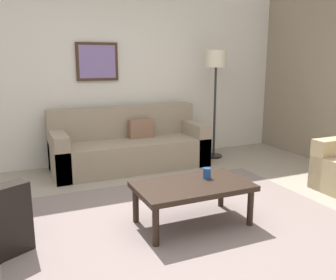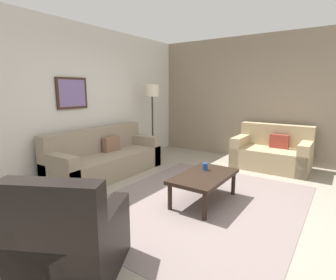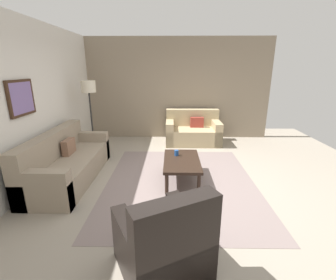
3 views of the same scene
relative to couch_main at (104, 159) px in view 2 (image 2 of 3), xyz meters
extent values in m
plane|color=gray|center=(-0.14, -2.12, -0.30)|extent=(8.00, 8.00, 0.00)
cube|color=silver|center=(-0.14, 0.48, 1.10)|extent=(6.00, 0.12, 2.80)
cube|color=gray|center=(2.86, -2.12, 1.10)|extent=(0.12, 5.20, 2.80)
cube|color=gray|center=(-0.14, -2.12, -0.30)|extent=(3.24, 2.65, 0.01)
cube|color=gray|center=(0.00, -0.10, -0.09)|extent=(2.24, 0.85, 0.42)
cube|color=gray|center=(0.00, 0.21, 0.14)|extent=(2.24, 0.24, 0.88)
cube|color=gray|center=(-1.02, -0.10, 0.01)|extent=(0.20, 0.85, 0.62)
cube|color=gray|center=(1.02, -0.10, 0.01)|extent=(0.20, 0.85, 0.62)
cube|color=brown|center=(0.20, -0.01, 0.26)|extent=(0.36, 0.12, 0.28)
cube|color=tan|center=(2.21, -2.53, -0.09)|extent=(0.90, 1.45, 0.42)
cube|color=tan|center=(2.54, -2.53, 0.14)|extent=(0.24, 1.45, 0.88)
cube|color=tan|center=(2.21, -1.91, 0.01)|extent=(0.90, 0.20, 0.62)
cube|color=tan|center=(2.21, -3.16, 0.01)|extent=(0.90, 0.20, 0.62)
cube|color=#99382D|center=(2.32, -2.65, 0.26)|extent=(0.12, 0.36, 0.28)
cube|color=black|center=(-2.03, -1.86, -0.08)|extent=(1.08, 1.08, 0.44)
cube|color=black|center=(-2.30, -2.00, 0.18)|extent=(0.55, 0.80, 0.95)
cube|color=black|center=(-1.88, -2.14, 0.00)|extent=(0.78, 0.51, 0.60)
cube|color=black|center=(-2.18, -1.58, 0.00)|extent=(0.78, 0.51, 0.60)
cylinder|color=black|center=(-0.54, -2.40, -0.12)|extent=(0.06, 0.06, 0.36)
cylinder|color=black|center=(0.44, -2.40, -0.12)|extent=(0.06, 0.06, 0.36)
cylinder|color=black|center=(-0.54, -1.88, -0.12)|extent=(0.06, 0.06, 0.36)
cylinder|color=black|center=(0.44, -1.88, -0.12)|extent=(0.06, 0.06, 0.36)
cube|color=black|center=(-0.05, -2.14, 0.09)|extent=(1.10, 0.64, 0.05)
cylinder|color=#1E478C|center=(0.16, -2.05, 0.16)|extent=(0.08, 0.08, 0.10)
cylinder|color=black|center=(1.44, -0.06, -0.28)|extent=(0.28, 0.28, 0.03)
cylinder|color=#262626|center=(1.44, -0.06, 0.43)|extent=(0.04, 0.04, 1.45)
cylinder|color=beige|center=(1.44, -0.06, 1.28)|extent=(0.32, 0.32, 0.26)
cube|color=#382316|center=(-0.33, 0.39, 1.24)|extent=(0.62, 0.04, 0.56)
cube|color=slate|center=(-0.33, 0.38, 1.24)|extent=(0.54, 0.01, 0.48)
camera|label=1|loc=(-1.62, -5.06, 1.27)|focal=38.97mm
camera|label=2|loc=(-3.29, -3.73, 1.31)|focal=28.02mm
camera|label=3|loc=(-3.99, -1.96, 1.69)|focal=25.24mm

